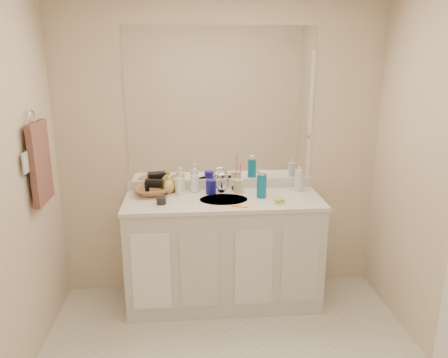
% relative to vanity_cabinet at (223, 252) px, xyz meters
% --- Properties ---
extents(wall_back, '(2.60, 0.02, 2.40)m').
position_rel_vanity_cabinet_xyz_m(wall_back, '(0.00, 0.28, 0.77)').
color(wall_back, beige).
rests_on(wall_back, floor).
extents(vanity_cabinet, '(1.50, 0.55, 0.85)m').
position_rel_vanity_cabinet_xyz_m(vanity_cabinet, '(0.00, 0.00, 0.00)').
color(vanity_cabinet, silver).
rests_on(vanity_cabinet, floor).
extents(countertop, '(1.52, 0.57, 0.03)m').
position_rel_vanity_cabinet_xyz_m(countertop, '(0.00, 0.00, 0.44)').
color(countertop, white).
rests_on(countertop, vanity_cabinet).
extents(backsplash, '(1.52, 0.03, 0.08)m').
position_rel_vanity_cabinet_xyz_m(backsplash, '(0.00, 0.26, 0.50)').
color(backsplash, beige).
rests_on(backsplash, countertop).
extents(sink_basin, '(0.37, 0.37, 0.02)m').
position_rel_vanity_cabinet_xyz_m(sink_basin, '(0.00, -0.02, 0.44)').
color(sink_basin, '#BBB1A4').
rests_on(sink_basin, countertop).
extents(faucet, '(0.02, 0.02, 0.11)m').
position_rel_vanity_cabinet_xyz_m(faucet, '(0.00, 0.16, 0.51)').
color(faucet, silver).
rests_on(faucet, countertop).
extents(mirror, '(1.48, 0.01, 1.20)m').
position_rel_vanity_cabinet_xyz_m(mirror, '(0.00, 0.27, 1.14)').
color(mirror, white).
rests_on(mirror, wall_back).
extents(blue_mug, '(0.10, 0.10, 0.11)m').
position_rel_vanity_cabinet_xyz_m(blue_mug, '(-0.09, 0.13, 0.51)').
color(blue_mug, navy).
rests_on(blue_mug, countertop).
extents(tan_cup, '(0.10, 0.10, 0.11)m').
position_rel_vanity_cabinet_xyz_m(tan_cup, '(0.14, 0.14, 0.51)').
color(tan_cup, beige).
rests_on(tan_cup, countertop).
extents(toothbrush, '(0.02, 0.04, 0.20)m').
position_rel_vanity_cabinet_xyz_m(toothbrush, '(0.15, 0.14, 0.60)').
color(toothbrush, '#F44091').
rests_on(toothbrush, tan_cup).
extents(mouthwash_bottle, '(0.09, 0.09, 0.18)m').
position_rel_vanity_cabinet_xyz_m(mouthwash_bottle, '(0.30, 0.01, 0.54)').
color(mouthwash_bottle, '#0C6C92').
rests_on(mouthwash_bottle, countertop).
extents(clear_pump_bottle, '(0.08, 0.08, 0.18)m').
position_rel_vanity_cabinet_xyz_m(clear_pump_bottle, '(0.62, 0.14, 0.54)').
color(clear_pump_bottle, silver).
rests_on(clear_pump_bottle, countertop).
extents(soap_dish, '(0.11, 0.10, 0.01)m').
position_rel_vanity_cabinet_xyz_m(soap_dish, '(0.40, -0.16, 0.46)').
color(soap_dish, white).
rests_on(soap_dish, countertop).
extents(green_soap, '(0.08, 0.06, 0.02)m').
position_rel_vanity_cabinet_xyz_m(green_soap, '(0.40, -0.16, 0.48)').
color(green_soap, '#A2C630').
rests_on(green_soap, soap_dish).
extents(orange_comb, '(0.13, 0.07, 0.01)m').
position_rel_vanity_cabinet_xyz_m(orange_comb, '(0.10, -0.20, 0.46)').
color(orange_comb, '#FFA01A').
rests_on(orange_comb, countertop).
extents(dark_jar, '(0.08, 0.08, 0.05)m').
position_rel_vanity_cabinet_xyz_m(dark_jar, '(-0.47, -0.09, 0.48)').
color(dark_jar, black).
rests_on(dark_jar, countertop).
extents(extra_white_bottle, '(0.05, 0.05, 0.14)m').
position_rel_vanity_cabinet_xyz_m(extra_white_bottle, '(-0.34, 0.11, 0.52)').
color(extra_white_bottle, white).
rests_on(extra_white_bottle, countertop).
extents(soap_bottle_white, '(0.09, 0.09, 0.19)m').
position_rel_vanity_cabinet_xyz_m(soap_bottle_white, '(-0.22, 0.19, 0.55)').
color(soap_bottle_white, white).
rests_on(soap_bottle_white, countertop).
extents(soap_bottle_cream, '(0.10, 0.10, 0.17)m').
position_rel_vanity_cabinet_xyz_m(soap_bottle_cream, '(-0.35, 0.21, 0.54)').
color(soap_bottle_cream, '#EDE8C1').
rests_on(soap_bottle_cream, countertop).
extents(soap_bottle_yellow, '(0.15, 0.15, 0.14)m').
position_rel_vanity_cabinet_xyz_m(soap_bottle_yellow, '(-0.43, 0.18, 0.53)').
color(soap_bottle_yellow, '#D4B652').
rests_on(soap_bottle_yellow, countertop).
extents(wicker_basket, '(0.29, 0.29, 0.07)m').
position_rel_vanity_cabinet_xyz_m(wicker_basket, '(-0.55, 0.14, 0.49)').
color(wicker_basket, '#9D693F').
rests_on(wicker_basket, countertop).
extents(hair_dryer, '(0.16, 0.10, 0.07)m').
position_rel_vanity_cabinet_xyz_m(hair_dryer, '(-0.53, 0.14, 0.54)').
color(hair_dryer, black).
rests_on(hair_dryer, wicker_basket).
extents(towel_ring, '(0.01, 0.11, 0.11)m').
position_rel_vanity_cabinet_xyz_m(towel_ring, '(-1.27, -0.25, 1.12)').
color(towel_ring, silver).
rests_on(towel_ring, wall_left).
extents(hand_towel, '(0.04, 0.32, 0.55)m').
position_rel_vanity_cabinet_xyz_m(hand_towel, '(-1.25, -0.25, 0.82)').
color(hand_towel, '#52312C').
rests_on(hand_towel, towel_ring).
extents(switch_plate, '(0.01, 0.08, 0.13)m').
position_rel_vanity_cabinet_xyz_m(switch_plate, '(-1.27, -0.45, 0.88)').
color(switch_plate, silver).
rests_on(switch_plate, wall_left).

